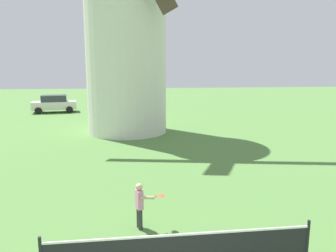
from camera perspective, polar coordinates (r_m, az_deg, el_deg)
name	(u,v)px	position (r m, az deg, el deg)	size (l,w,h in m)	color
windmill	(125,7)	(20.61, -7.60, 20.10)	(8.78, 5.62, 15.51)	silver
tennis_net	(181,249)	(6.54, 2.32, -20.83)	(5.17, 0.06, 1.10)	black
player_far	(140,203)	(8.41, -4.93, -13.40)	(0.78, 0.39, 1.21)	#333338
parked_car_cream	(54,104)	(31.16, -19.46, 3.77)	(4.07, 2.37, 1.56)	silver
parked_car_silver	(117,103)	(30.55, -8.96, 4.12)	(4.26, 1.93, 1.56)	silver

